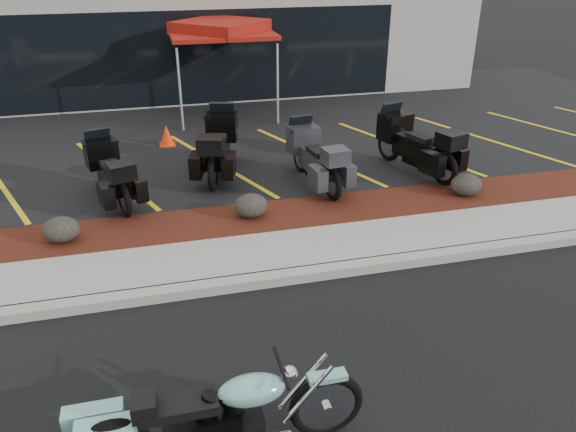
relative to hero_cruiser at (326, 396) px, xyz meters
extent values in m
plane|color=black|center=(-0.06, 1.97, -0.51)|extent=(90.00, 90.00, 0.00)
cube|color=gray|center=(-0.06, 2.87, -0.43)|extent=(24.00, 0.25, 0.15)
cube|color=gray|center=(-0.06, 3.57, -0.43)|extent=(24.00, 1.20, 0.15)
cube|color=#3A0E0D|center=(-0.06, 4.77, -0.43)|extent=(24.00, 1.20, 0.16)
cube|color=black|center=(-0.06, 10.17, -0.43)|extent=(26.00, 9.60, 0.15)
cube|color=#9B958C|center=(-0.06, 16.47, 1.49)|extent=(18.00, 8.00, 4.00)
cube|color=black|center=(-0.06, 12.49, 0.99)|extent=(12.00, 0.06, 2.60)
ellipsoid|color=black|center=(-2.96, 4.66, -0.14)|extent=(0.59, 0.49, 0.42)
ellipsoid|color=black|center=(0.16, 4.79, -0.13)|extent=(0.59, 0.50, 0.42)
ellipsoid|color=black|center=(4.28, 4.72, -0.13)|extent=(0.59, 0.49, 0.42)
cone|color=#EB3407|center=(-1.05, 9.07, -0.12)|extent=(0.37, 0.37, 0.48)
cylinder|color=silver|center=(-0.58, 10.17, 0.67)|extent=(0.06, 0.06, 2.05)
cylinder|color=silver|center=(1.91, 10.17, 0.67)|extent=(0.06, 0.06, 2.05)
cylinder|color=silver|center=(-0.59, 12.66, 0.67)|extent=(0.06, 0.06, 2.05)
cylinder|color=silver|center=(1.91, 12.67, 0.67)|extent=(0.06, 0.06, 2.05)
cube|color=maroon|center=(0.66, 11.42, 1.83)|extent=(2.68, 2.68, 0.11)
cube|color=maroon|center=(0.66, 11.42, 1.98)|extent=(2.77, 2.77, 0.31)
camera|label=1|loc=(-1.38, -3.93, 4.03)|focal=35.00mm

